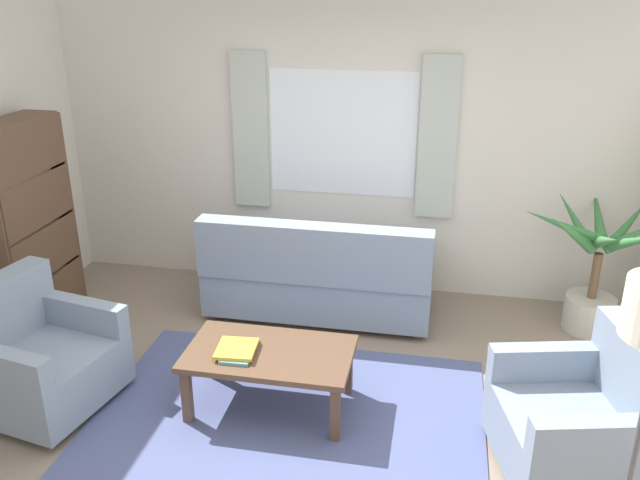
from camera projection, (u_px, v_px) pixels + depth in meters
name	position (u px, v px, depth m)	size (l,w,h in m)	color
ground_plane	(286.00, 425.00, 4.31)	(6.24, 6.24, 0.00)	gray
wall_back	(343.00, 149.00, 5.88)	(5.32, 0.12, 2.60)	silver
window_with_curtains	(342.00, 134.00, 5.75)	(1.98, 0.07, 1.40)	white
area_rug	(286.00, 424.00, 4.30)	(2.57, 2.00, 0.01)	#4C5684
couch	(319.00, 276.00, 5.58)	(1.90, 0.82, 0.92)	gray
armchair_left	(36.00, 358.00, 4.41)	(0.96, 0.98, 0.88)	gray
armchair_right	(584.00, 422.00, 3.77)	(0.99, 1.01, 0.88)	gray
coffee_table	(269.00, 358.00, 4.35)	(1.10, 0.64, 0.44)	brown
book_stack_on_table	(238.00, 350.00, 4.29)	(0.27, 0.33, 0.04)	#5B8E93
potted_plant	(595.00, 271.00, 5.29)	(1.09, 1.36, 1.14)	#B7B2A8
bookshelf	(31.00, 223.00, 5.30)	(0.30, 0.94, 1.72)	brown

